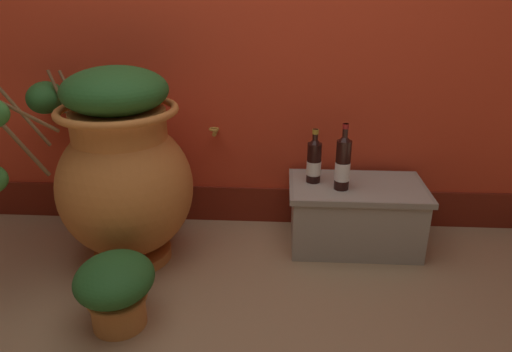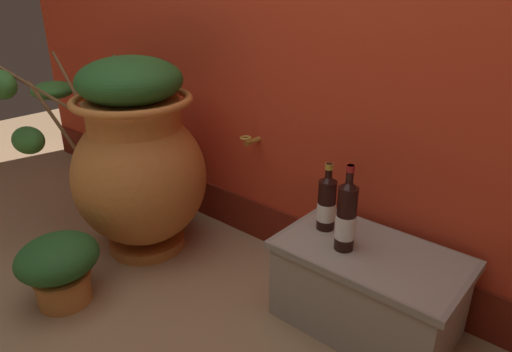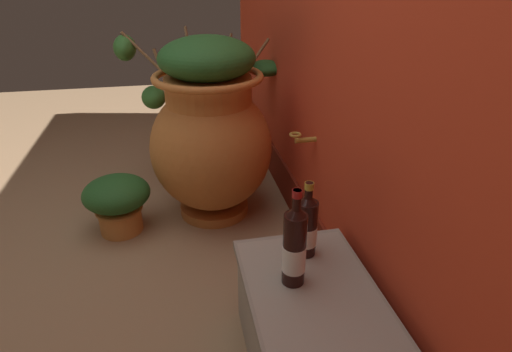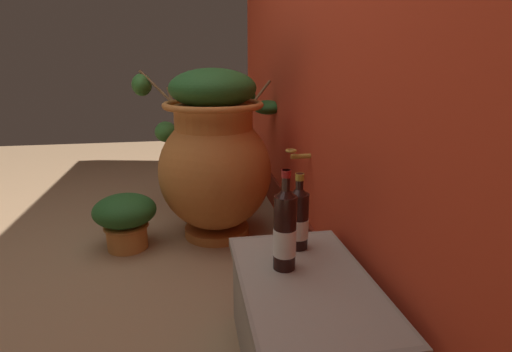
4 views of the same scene
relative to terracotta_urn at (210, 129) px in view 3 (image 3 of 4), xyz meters
name	(u,v)px [view 3 (image 3 of 4)]	position (x,y,z in m)	size (l,w,h in m)	color
ground_plane	(83,285)	(0.54, -0.65, -0.50)	(7.00, 7.00, 0.00)	#9E7A56
terracotta_urn	(210,129)	(0.00, 0.00, 0.00)	(1.03, 0.98, 0.98)	#C17033
stone_ledge	(313,335)	(1.18, 0.21, -0.31)	(0.71, 0.42, 0.35)	#9E9384
wine_bottle_left	(307,225)	(0.95, 0.24, -0.03)	(0.08, 0.08, 0.29)	black
wine_bottle_middle	(294,246)	(1.09, 0.16, -0.01)	(0.08, 0.08, 0.34)	black
potted_shrub	(118,201)	(0.12, -0.51, -0.32)	(0.32, 0.34, 0.31)	#CC7F3D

